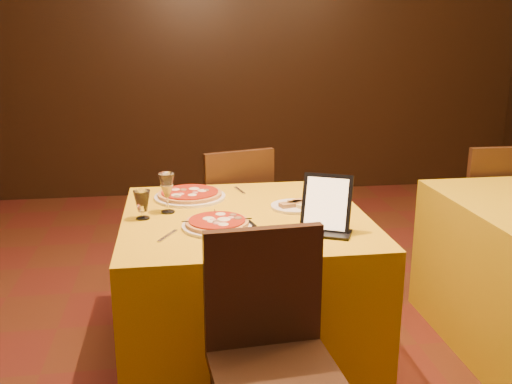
{
  "coord_description": "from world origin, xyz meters",
  "views": [
    {
      "loc": [
        -0.46,
        -2.03,
        1.55
      ],
      "look_at": [
        -0.1,
        0.41,
        0.86
      ],
      "focal_mm": 40.0,
      "sensor_mm": 36.0,
      "label": 1
    }
  ],
  "objects": [
    {
      "name": "knife",
      "position": [
        -0.12,
        0.18,
        0.75
      ],
      "size": [
        0.07,
        0.22,
        0.01
      ],
      "primitive_type": "cube",
      "rotation": [
        0.0,
        0.0,
        1.79
      ],
      "color": "#B1B0B7",
      "rests_on": "main_table"
    },
    {
      "name": "wall_back",
      "position": [
        0.0,
        3.5,
        1.4
      ],
      "size": [
        6.0,
        0.01,
        2.8
      ],
      "primitive_type": "cube",
      "color": "black",
      "rests_on": "floor"
    },
    {
      "name": "cutlet_dish",
      "position": [
        0.09,
        0.5,
        0.76
      ],
      "size": [
        0.22,
        0.22,
        0.03
      ],
      "rotation": [
        0.0,
        0.0,
        0.14
      ],
      "color": "white",
      "rests_on": "main_table"
    },
    {
      "name": "fork_near",
      "position": [
        -0.5,
        0.18,
        0.75
      ],
      "size": [
        0.08,
        0.14,
        0.01
      ],
      "primitive_type": "cube",
      "rotation": [
        0.0,
        0.0,
        1.08
      ],
      "color": "silver",
      "rests_on": "main_table"
    },
    {
      "name": "chair_main_far",
      "position": [
        -0.15,
        1.27,
        0.46
      ],
      "size": [
        0.6,
        0.6,
        0.91
      ],
      "primitive_type": null,
      "rotation": [
        0.0,
        0.0,
        3.43
      ],
      "color": "black",
      "rests_on": "floor"
    },
    {
      "name": "water_glass",
      "position": [
        -0.61,
        0.43,
        0.81
      ],
      "size": [
        0.08,
        0.08,
        0.13
      ],
      "primitive_type": null,
      "rotation": [
        0.0,
        0.0,
        0.21
      ],
      "color": "white",
      "rests_on": "main_table"
    },
    {
      "name": "chair_side_far",
      "position": [
        1.45,
        1.17,
        0.46
      ],
      "size": [
        0.41,
        0.41,
        0.91
      ],
      "primitive_type": null,
      "rotation": [
        0.0,
        0.0,
        3.13
      ],
      "color": "black",
      "rests_on": "floor"
    },
    {
      "name": "pizza_near",
      "position": [
        -0.29,
        0.27,
        0.77
      ],
      "size": [
        0.3,
        0.3,
        0.03
      ],
      "rotation": [
        0.0,
        0.0,
        0.28
      ],
      "color": "white",
      "rests_on": "main_table"
    },
    {
      "name": "pizza_far",
      "position": [
        -0.39,
        0.73,
        0.77
      ],
      "size": [
        0.36,
        0.36,
        0.03
      ],
      "rotation": [
        0.0,
        0.0,
        0.42
      ],
      "color": "white",
      "rests_on": "main_table"
    },
    {
      "name": "main_table",
      "position": [
        -0.15,
        0.43,
        0.38
      ],
      "size": [
        1.1,
        1.1,
        0.75
      ],
      "primitive_type": "cube",
      "color": "#CD9D0D",
      "rests_on": "floor"
    },
    {
      "name": "tablet",
      "position": [
        0.16,
        0.16,
        0.87
      ],
      "size": [
        0.23,
        0.18,
        0.24
      ],
      "primitive_type": "cube",
      "rotation": [
        -0.35,
        0.0,
        -0.44
      ],
      "color": "black",
      "rests_on": "main_table"
    },
    {
      "name": "chair_main_near",
      "position": [
        -0.15,
        -0.41,
        0.46
      ],
      "size": [
        0.51,
        0.51,
        0.91
      ],
      "primitive_type": null,
      "rotation": [
        0.0,
        0.0,
        0.08
      ],
      "color": "black",
      "rests_on": "floor"
    },
    {
      "name": "wine_glass",
      "position": [
        -0.5,
        0.51,
        0.84
      ],
      "size": [
        0.07,
        0.07,
        0.19
      ],
      "primitive_type": null,
      "rotation": [
        0.0,
        0.0,
        -0.05
      ],
      "color": "#D7BE7A",
      "rests_on": "main_table"
    },
    {
      "name": "fork_far",
      "position": [
        -0.13,
        0.83,
        0.75
      ],
      "size": [
        0.05,
        0.14,
        0.01
      ],
      "primitive_type": "cube",
      "rotation": [
        0.0,
        0.0,
        1.79
      ],
      "color": "#A6A7AC",
      "rests_on": "main_table"
    }
  ]
}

